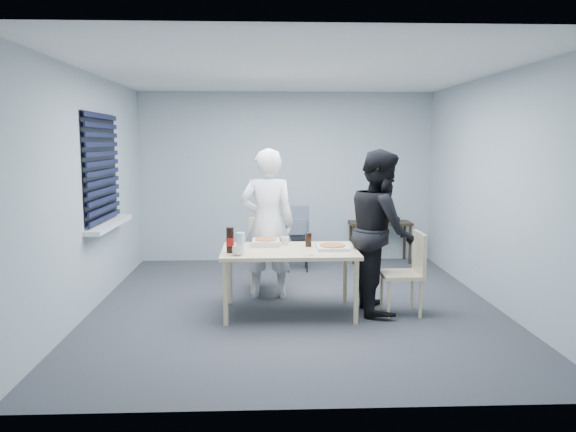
{
  "coord_description": "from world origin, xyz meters",
  "views": [
    {
      "loc": [
        -0.34,
        -6.18,
        1.85
      ],
      "look_at": [
        -0.08,
        0.1,
        1.01
      ],
      "focal_mm": 35.0,
      "sensor_mm": 36.0,
      "label": 1
    }
  ],
  "objects_px": {
    "stool": "(297,245)",
    "soda_bottle": "(230,240)",
    "side_table": "(380,227)",
    "mug_a": "(238,251)",
    "chair_far": "(266,248)",
    "dining_table": "(289,255)",
    "backpack": "(297,222)",
    "person_black": "(381,231)",
    "mug_b": "(285,241)",
    "chair_right": "(409,267)",
    "person_white": "(267,224)"
  },
  "relations": [
    {
      "from": "side_table",
      "to": "person_white",
      "type": "bearing_deg",
      "value": -132.42
    },
    {
      "from": "chair_far",
      "to": "backpack",
      "type": "height_order",
      "value": "backpack"
    },
    {
      "from": "mug_a",
      "to": "mug_b",
      "type": "height_order",
      "value": "mug_a"
    },
    {
      "from": "dining_table",
      "to": "chair_far",
      "type": "relative_size",
      "value": 1.62
    },
    {
      "from": "person_white",
      "to": "side_table",
      "type": "distance_m",
      "value": 2.6
    },
    {
      "from": "stool",
      "to": "dining_table",
      "type": "bearing_deg",
      "value": -95.73
    },
    {
      "from": "chair_far",
      "to": "person_black",
      "type": "height_order",
      "value": "person_black"
    },
    {
      "from": "dining_table",
      "to": "mug_a",
      "type": "relative_size",
      "value": 11.75
    },
    {
      "from": "chair_right",
      "to": "backpack",
      "type": "bearing_deg",
      "value": 117.52
    },
    {
      "from": "backpack",
      "to": "mug_b",
      "type": "height_order",
      "value": "backpack"
    },
    {
      "from": "dining_table",
      "to": "chair_far",
      "type": "xyz_separation_m",
      "value": [
        -0.25,
        1.06,
        -0.13
      ]
    },
    {
      "from": "chair_right",
      "to": "mug_b",
      "type": "distance_m",
      "value": 1.39
    },
    {
      "from": "person_black",
      "to": "side_table",
      "type": "distance_m",
      "value": 2.57
    },
    {
      "from": "dining_table",
      "to": "person_black",
      "type": "xyz_separation_m",
      "value": [
        1.0,
        0.06,
        0.24
      ]
    },
    {
      "from": "chair_far",
      "to": "stool",
      "type": "bearing_deg",
      "value": 64.51
    },
    {
      "from": "soda_bottle",
      "to": "chair_right",
      "type": "bearing_deg",
      "value": 2.56
    },
    {
      "from": "side_table",
      "to": "chair_right",
      "type": "bearing_deg",
      "value": -94.89
    },
    {
      "from": "mug_a",
      "to": "side_table",
      "type": "bearing_deg",
      "value": 54.38
    },
    {
      "from": "chair_far",
      "to": "person_white",
      "type": "xyz_separation_m",
      "value": [
        0.02,
        -0.41,
        0.37
      ]
    },
    {
      "from": "side_table",
      "to": "mug_a",
      "type": "bearing_deg",
      "value": -125.62
    },
    {
      "from": "chair_right",
      "to": "mug_a",
      "type": "distance_m",
      "value": 1.85
    },
    {
      "from": "dining_table",
      "to": "side_table",
      "type": "bearing_deg",
      "value": 59.4
    },
    {
      "from": "chair_right",
      "to": "chair_far",
      "type": "bearing_deg",
      "value": 143.6
    },
    {
      "from": "side_table",
      "to": "mug_a",
      "type": "relative_size",
      "value": 7.63
    },
    {
      "from": "dining_table",
      "to": "chair_far",
      "type": "height_order",
      "value": "chair_far"
    },
    {
      "from": "stool",
      "to": "backpack",
      "type": "xyz_separation_m",
      "value": [
        0.0,
        -0.01,
        0.33
      ]
    },
    {
      "from": "mug_a",
      "to": "chair_far",
      "type": "bearing_deg",
      "value": 78.38
    },
    {
      "from": "side_table",
      "to": "mug_a",
      "type": "height_order",
      "value": "mug_a"
    },
    {
      "from": "stool",
      "to": "soda_bottle",
      "type": "height_order",
      "value": "soda_bottle"
    },
    {
      "from": "person_white",
      "to": "backpack",
      "type": "distance_m",
      "value": 1.44
    },
    {
      "from": "dining_table",
      "to": "backpack",
      "type": "bearing_deg",
      "value": 84.24
    },
    {
      "from": "backpack",
      "to": "soda_bottle",
      "type": "xyz_separation_m",
      "value": [
        -0.83,
        -2.17,
        0.13
      ]
    },
    {
      "from": "chair_right",
      "to": "side_table",
      "type": "distance_m",
      "value": 2.64
    },
    {
      "from": "chair_right",
      "to": "side_table",
      "type": "height_order",
      "value": "chair_right"
    },
    {
      "from": "person_white",
      "to": "mug_b",
      "type": "xyz_separation_m",
      "value": [
        0.19,
        -0.39,
        -0.14
      ]
    },
    {
      "from": "side_table",
      "to": "mug_b",
      "type": "relative_size",
      "value": 9.39
    },
    {
      "from": "person_white",
      "to": "mug_a",
      "type": "bearing_deg",
      "value": 72.25
    },
    {
      "from": "chair_right",
      "to": "mug_b",
      "type": "bearing_deg",
      "value": 165.9
    },
    {
      "from": "dining_table",
      "to": "soda_bottle",
      "type": "bearing_deg",
      "value": -165.58
    },
    {
      "from": "backpack",
      "to": "mug_b",
      "type": "bearing_deg",
      "value": -73.77
    },
    {
      "from": "chair_far",
      "to": "mug_a",
      "type": "xyz_separation_m",
      "value": [
        -0.28,
        -1.36,
        0.24
      ]
    },
    {
      "from": "side_table",
      "to": "soda_bottle",
      "type": "height_order",
      "value": "soda_bottle"
    },
    {
      "from": "person_black",
      "to": "mug_a",
      "type": "distance_m",
      "value": 1.58
    },
    {
      "from": "person_black",
      "to": "dining_table",
      "type": "bearing_deg",
      "value": 93.65
    },
    {
      "from": "chair_far",
      "to": "side_table",
      "type": "height_order",
      "value": "chair_far"
    },
    {
      "from": "chair_far",
      "to": "chair_right",
      "type": "xyz_separation_m",
      "value": [
        1.54,
        -1.14,
        0.0
      ]
    },
    {
      "from": "chair_right",
      "to": "soda_bottle",
      "type": "height_order",
      "value": "soda_bottle"
    },
    {
      "from": "mug_b",
      "to": "chair_right",
      "type": "bearing_deg",
      "value": -14.1
    },
    {
      "from": "person_black",
      "to": "mug_a",
      "type": "height_order",
      "value": "person_black"
    },
    {
      "from": "dining_table",
      "to": "mug_b",
      "type": "distance_m",
      "value": 0.28
    }
  ]
}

